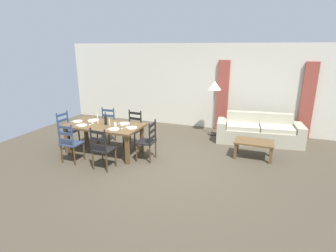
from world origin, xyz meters
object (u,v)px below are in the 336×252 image
at_px(dining_chair_near_right, 102,149).
at_px(dining_chair_head_east, 148,141).
at_px(dining_table, 104,128).
at_px(couch, 259,132).
at_px(wine_glass_near_right, 122,124).
at_px(dining_chair_near_left, 70,143).
at_px(coffee_cup_secondary, 92,122).
at_px(coffee_table, 254,144).
at_px(dining_chair_far_right, 133,129).
at_px(dining_chair_head_west, 67,130).
at_px(dining_chair_far_left, 107,125).
at_px(wine_bottle, 106,120).
at_px(wine_glass_near_left, 89,120).
at_px(coffee_cup_primary, 115,125).
at_px(standing_lamp, 214,89).

height_order(dining_chair_near_right, dining_chair_head_east, same).
xyz_separation_m(dining_table, couch, (3.57, 2.25, -0.37)).
bearing_deg(wine_glass_near_right, dining_chair_near_left, -148.26).
relative_size(wine_glass_near_right, coffee_cup_secondary, 1.79).
bearing_deg(coffee_table, dining_chair_far_right, -174.48).
relative_size(dining_chair_near_right, dining_chair_far_right, 1.00).
bearing_deg(dining_chair_head_east, coffee_table, 23.67).
bearing_deg(coffee_table, dining_chair_near_left, -155.71).
relative_size(dining_chair_near_right, couch, 0.41).
distance_m(dining_chair_far_right, dining_chair_head_west, 1.74).
distance_m(dining_chair_far_left, wine_bottle, 0.95).
xyz_separation_m(dining_chair_far_left, wine_glass_near_left, (0.11, -0.88, 0.38)).
xyz_separation_m(dining_chair_near_right, coffee_cup_primary, (-0.12, 0.76, 0.32)).
bearing_deg(couch, dining_table, -147.78).
bearing_deg(dining_table, coffee_cup_primary, -4.93).
bearing_deg(dining_chair_head_west, wine_glass_near_left, -9.95).
xyz_separation_m(dining_table, coffee_cup_primary, (0.35, -0.03, 0.13)).
xyz_separation_m(dining_chair_far_left, couch, (3.99, 1.49, -0.19)).
bearing_deg(coffee_cup_primary, wine_bottle, 168.99).
bearing_deg(standing_lamp, wine_glass_near_left, -134.83).
distance_m(wine_glass_near_right, standing_lamp, 3.08).
relative_size(coffee_cup_primary, couch, 0.04).
relative_size(dining_chair_far_right, wine_glass_near_right, 5.96).
xyz_separation_m(dining_chair_far_right, coffee_cup_secondary, (-0.73, -0.76, 0.32)).
bearing_deg(dining_chair_near_right, coffee_cup_primary, 99.12).
bearing_deg(coffee_cup_primary, coffee_cup_secondary, 179.52).
height_order(dining_chair_near_right, dining_chair_head_west, same).
height_order(wine_bottle, coffee_cup_primary, wine_bottle).
distance_m(couch, coffee_table, 1.22).
xyz_separation_m(coffee_cup_primary, coffee_cup_secondary, (-0.66, 0.01, 0.00)).
bearing_deg(dining_chair_far_right, dining_table, -119.51).
relative_size(dining_table, dining_chair_far_left, 1.98).
bearing_deg(dining_chair_near_left, dining_chair_far_left, 90.21).
height_order(dining_table, dining_chair_far_left, dining_chair_far_left).
bearing_deg(dining_table, dining_chair_far_right, 60.49).
bearing_deg(couch, dining_chair_far_left, -159.51).
relative_size(dining_chair_far_right, wine_bottle, 3.04).
distance_m(dining_chair_far_right, dining_chair_head_east, 1.05).
bearing_deg(wine_glass_near_right, dining_chair_far_right, 101.29).
bearing_deg(coffee_cup_primary, couch, 35.28).
bearing_deg(wine_glass_near_right, wine_glass_near_left, -179.60).
xyz_separation_m(dining_chair_far_right, dining_chair_head_west, (-1.59, -0.71, 0.00)).
bearing_deg(wine_bottle, dining_chair_head_east, -0.67).
distance_m(wine_glass_near_right, coffee_cup_secondary, 0.91).
bearing_deg(dining_chair_far_right, dining_chair_near_left, -119.57).
distance_m(coffee_cup_primary, coffee_table, 3.37).
height_order(dining_table, dining_chair_near_right, dining_chair_near_right).
distance_m(wine_bottle, coffee_table, 3.64).
xyz_separation_m(dining_chair_near_left, wine_bottle, (0.47, 0.77, 0.39)).
xyz_separation_m(dining_chair_head_west, dining_chair_head_east, (2.36, -0.01, 0.00)).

